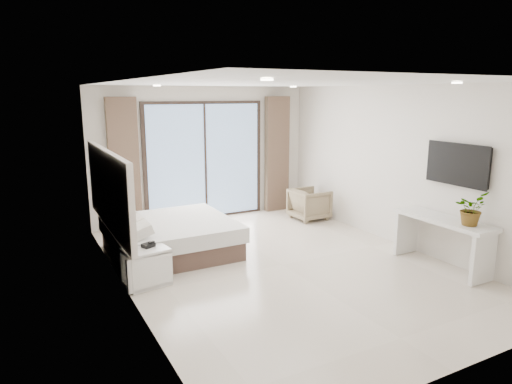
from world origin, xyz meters
TOP-DOWN VIEW (x-y plane):
  - ground at (0.00, 0.00)m, footprint 6.20×6.20m
  - room_shell at (-0.20, 0.86)m, footprint 4.62×6.22m
  - bed at (-1.35, 1.30)m, footprint 1.93×1.84m
  - nightstand at (-2.01, 0.25)m, footprint 0.62×0.54m
  - phone at (-1.96, 0.28)m, footprint 0.20×0.18m
  - console_desk at (2.04, -1.19)m, footprint 0.48×1.54m
  - plant at (2.04, -1.62)m, footprint 0.53×0.57m
  - armchair at (1.85, 1.96)m, footprint 0.66×0.70m

SIDE VIEW (x-z plane):
  - ground at x=0.00m, z-range 0.00..0.00m
  - nightstand at x=-2.01m, z-range 0.00..0.52m
  - bed at x=-1.35m, z-range -0.05..0.62m
  - armchair at x=1.85m, z-range 0.00..0.70m
  - phone at x=-1.96m, z-range 0.52..0.57m
  - console_desk at x=2.04m, z-range 0.17..0.94m
  - plant at x=2.04m, z-range 0.77..1.14m
  - room_shell at x=-0.20m, z-range 0.22..2.94m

